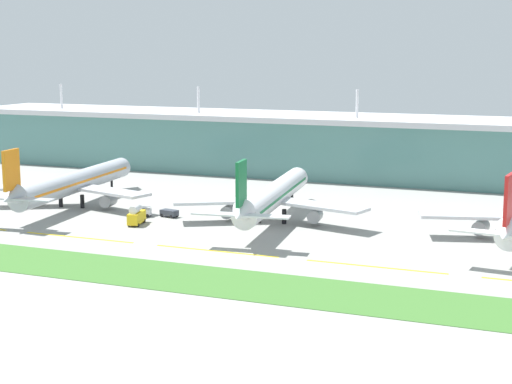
% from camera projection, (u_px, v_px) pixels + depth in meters
% --- Properties ---
extents(ground_plane, '(600.00, 600.00, 0.00)m').
position_uv_depth(ground_plane, '(221.00, 257.00, 165.08)').
color(ground_plane, gray).
extents(terminal_building, '(288.00, 34.00, 29.31)m').
position_uv_depth(terminal_building, '(361.00, 147.00, 265.67)').
color(terminal_building, slate).
rests_on(terminal_building, ground).
extents(airliner_near, '(48.52, 68.37, 18.90)m').
position_uv_depth(airliner_near, '(73.00, 183.00, 217.59)').
color(airliner_near, '#ADB2BC').
rests_on(airliner_near, ground).
extents(airliner_middle, '(48.42, 66.72, 18.90)m').
position_uv_depth(airliner_middle, '(273.00, 196.00, 197.88)').
color(airliner_middle, silver).
rests_on(airliner_middle, ground).
extents(taxiway_stripe_mid_west, '(28.00, 0.70, 0.04)m').
position_uv_depth(taxiway_stripe_mid_west, '(79.00, 237.00, 182.40)').
color(taxiway_stripe_mid_west, yellow).
rests_on(taxiway_stripe_mid_west, ground).
extents(taxiway_stripe_centre, '(28.00, 0.70, 0.04)m').
position_uv_depth(taxiway_stripe_centre, '(216.00, 251.00, 170.01)').
color(taxiway_stripe_centre, yellow).
rests_on(taxiway_stripe_centre, ground).
extents(taxiway_stripe_mid_east, '(28.00, 0.70, 0.04)m').
position_uv_depth(taxiway_stripe_mid_east, '(376.00, 267.00, 157.62)').
color(taxiway_stripe_mid_east, yellow).
rests_on(taxiway_stripe_mid_east, ground).
extents(grass_verge, '(300.00, 18.00, 0.10)m').
position_uv_depth(grass_verge, '(185.00, 278.00, 149.96)').
color(grass_verge, '#3D702D').
rests_on(grass_verge, ground).
extents(pushback_tug, '(4.80, 3.27, 1.85)m').
position_uv_depth(pushback_tug, '(169.00, 213.00, 204.57)').
color(pushback_tug, '#333842').
rests_on(pushback_tug, ground).
extents(baggage_cart, '(3.84, 2.49, 2.48)m').
position_uv_depth(baggage_cart, '(144.00, 212.00, 205.08)').
color(baggage_cart, silver).
rests_on(baggage_cart, ground).
extents(fuel_truck, '(4.10, 7.59, 4.95)m').
position_uv_depth(fuel_truck, '(136.00, 215.00, 195.52)').
color(fuel_truck, gold).
rests_on(fuel_truck, ground).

